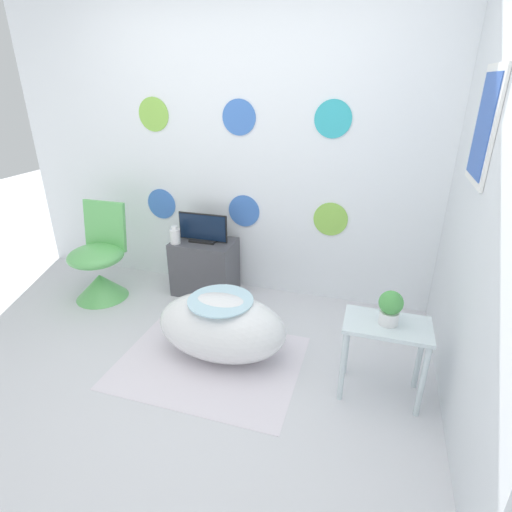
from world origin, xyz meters
name	(u,v)px	position (x,y,z in m)	size (l,w,h in m)	color
ground_plane	(153,407)	(0.00, 0.00, 0.00)	(12.00, 12.00, 0.00)	silver
wall_back_dotted	(241,143)	(0.00, 1.64, 1.30)	(4.24, 0.05, 2.60)	white
wall_right	(484,177)	(1.64, 0.81, 1.31)	(0.06, 2.62, 2.60)	silver
rug	(210,361)	(0.15, 0.49, 0.00)	(1.22, 0.95, 0.01)	silver
bathtub	(222,326)	(0.20, 0.60, 0.23)	(0.90, 0.54, 0.45)	white
chair	(99,269)	(-1.12, 1.05, 0.27)	(0.47, 0.47, 0.83)	#66C166
tv_cabinet	(205,267)	(-0.28, 1.41, 0.25)	(0.54, 0.36, 0.49)	#4C4C51
tv	(203,229)	(-0.28, 1.41, 0.60)	(0.44, 0.12, 0.25)	black
vase	(175,236)	(-0.49, 1.30, 0.56)	(0.09, 0.09, 0.15)	white
side_table	(385,338)	(1.26, 0.52, 0.40)	(0.49, 0.30, 0.50)	silver
potted_plant_left	(390,307)	(1.26, 0.52, 0.61)	(0.13, 0.13, 0.20)	white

